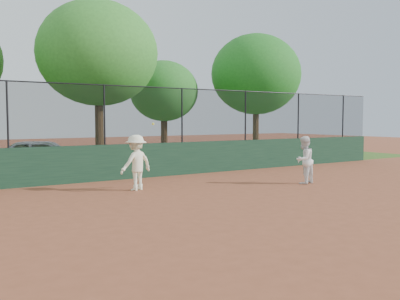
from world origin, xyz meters
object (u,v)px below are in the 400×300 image
player_main (136,163)px  tree_2 (98,54)px  tree_4 (256,75)px  tree_3 (164,91)px  parked_car (45,157)px  player_second (304,160)px

player_main → tree_2: tree_2 is taller
player_main → tree_4: tree_4 is taller
player_main → tree_3: size_ratio=0.38×
parked_car → tree_3: (7.41, 4.36, 2.87)m
tree_3 → tree_4: size_ratio=0.75×
parked_car → player_main: bearing=-142.0°
player_second → tree_4: 12.47m
tree_4 → tree_3: bearing=166.6°
parked_car → tree_2: 5.23m
parked_car → tree_3: tree_3 is taller
tree_3 → tree_4: (5.37, -1.28, 1.08)m
parked_car → player_main: (1.29, -5.12, 0.13)m
tree_2 → player_second: bearing=-66.9°
tree_2 → tree_3: tree_2 is taller
parked_car → player_second: (6.32, -6.85, 0.09)m
parked_car → tree_2: size_ratio=0.56×
tree_2 → tree_4: (10.06, 1.48, -0.22)m
parked_car → player_main: player_main is taller
tree_2 → tree_3: size_ratio=1.37×
player_second → tree_3: (1.08, 11.21, 2.79)m
player_second → tree_2: 10.06m
player_second → tree_3: bearing=-108.4°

